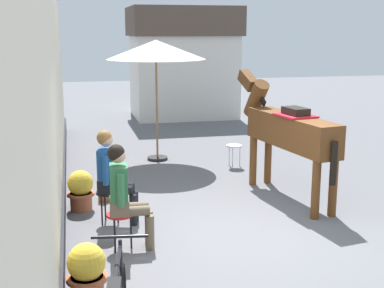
{
  "coord_description": "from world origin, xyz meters",
  "views": [
    {
      "loc": [
        -2.2,
        -6.54,
        2.78
      ],
      "look_at": [
        -0.4,
        1.2,
        1.05
      ],
      "focal_mm": 49.07,
      "sensor_mm": 36.0,
      "label": 1
    }
  ],
  "objects_px": {
    "saddled_horse_center": "(287,130)",
    "cafe_parasol": "(156,50)",
    "seated_visitor_far": "(111,172)",
    "satchel_bag": "(107,195)",
    "flower_planter_far": "(81,190)",
    "flower_planter_near": "(87,272)",
    "spare_stool_white": "(234,148)",
    "seated_visitor_near": "(124,191)"
  },
  "relations": [
    {
      "from": "saddled_horse_center",
      "to": "cafe_parasol",
      "type": "relative_size",
      "value": 1.16
    },
    {
      "from": "seated_visitor_far",
      "to": "satchel_bag",
      "type": "height_order",
      "value": "seated_visitor_far"
    },
    {
      "from": "satchel_bag",
      "to": "flower_planter_far",
      "type": "bearing_deg",
      "value": 175.24
    },
    {
      "from": "saddled_horse_center",
      "to": "flower_planter_near",
      "type": "height_order",
      "value": "saddled_horse_center"
    },
    {
      "from": "spare_stool_white",
      "to": "seated_visitor_far",
      "type": "bearing_deg",
      "value": -135.12
    },
    {
      "from": "seated_visitor_near",
      "to": "saddled_horse_center",
      "type": "xyz_separation_m",
      "value": [
        2.87,
        1.57,
        0.38
      ]
    },
    {
      "from": "flower_planter_near",
      "to": "flower_planter_far",
      "type": "xyz_separation_m",
      "value": [
        0.01,
        2.93,
        0.0
      ]
    },
    {
      "from": "seated_visitor_far",
      "to": "flower_planter_near",
      "type": "bearing_deg",
      "value": -101.25
    },
    {
      "from": "seated_visitor_near",
      "to": "spare_stool_white",
      "type": "distance_m",
      "value": 4.54
    },
    {
      "from": "seated_visitor_far",
      "to": "spare_stool_white",
      "type": "bearing_deg",
      "value": 44.88
    },
    {
      "from": "seated_visitor_near",
      "to": "cafe_parasol",
      "type": "xyz_separation_m",
      "value": [
        1.19,
        4.64,
        1.59
      ]
    },
    {
      "from": "flower_planter_near",
      "to": "cafe_parasol",
      "type": "bearing_deg",
      "value": 73.8
    },
    {
      "from": "flower_planter_far",
      "to": "cafe_parasol",
      "type": "bearing_deg",
      "value": 60.14
    },
    {
      "from": "seated_visitor_far",
      "to": "saddled_horse_center",
      "type": "height_order",
      "value": "saddled_horse_center"
    },
    {
      "from": "cafe_parasol",
      "to": "spare_stool_white",
      "type": "height_order",
      "value": "cafe_parasol"
    },
    {
      "from": "flower_planter_far",
      "to": "satchel_bag",
      "type": "bearing_deg",
      "value": 40.48
    },
    {
      "from": "flower_planter_far",
      "to": "satchel_bag",
      "type": "relative_size",
      "value": 2.29
    },
    {
      "from": "flower_planter_near",
      "to": "spare_stool_white",
      "type": "distance_m",
      "value": 5.87
    },
    {
      "from": "flower_planter_near",
      "to": "flower_planter_far",
      "type": "relative_size",
      "value": 1.0
    },
    {
      "from": "saddled_horse_center",
      "to": "flower_planter_far",
      "type": "height_order",
      "value": "saddled_horse_center"
    },
    {
      "from": "cafe_parasol",
      "to": "seated_visitor_far",
      "type": "bearing_deg",
      "value": -109.12
    },
    {
      "from": "cafe_parasol",
      "to": "spare_stool_white",
      "type": "distance_m",
      "value": 2.62
    },
    {
      "from": "seated_visitor_far",
      "to": "saddled_horse_center",
      "type": "xyz_separation_m",
      "value": [
        2.95,
        0.59,
        0.38
      ]
    },
    {
      "from": "seated_visitor_far",
      "to": "flower_planter_far",
      "type": "height_order",
      "value": "seated_visitor_far"
    },
    {
      "from": "seated_visitor_far",
      "to": "saddled_horse_center",
      "type": "distance_m",
      "value": 3.04
    },
    {
      "from": "spare_stool_white",
      "to": "flower_planter_near",
      "type": "bearing_deg",
      "value": -122.58
    },
    {
      "from": "cafe_parasol",
      "to": "satchel_bag",
      "type": "height_order",
      "value": "cafe_parasol"
    },
    {
      "from": "seated_visitor_near",
      "to": "cafe_parasol",
      "type": "distance_m",
      "value": 5.05
    },
    {
      "from": "flower_planter_far",
      "to": "spare_stool_white",
      "type": "xyz_separation_m",
      "value": [
        3.16,
        2.02,
        0.07
      ]
    },
    {
      "from": "seated_visitor_near",
      "to": "flower_planter_near",
      "type": "bearing_deg",
      "value": -112.55
    },
    {
      "from": "seated_visitor_near",
      "to": "saddled_horse_center",
      "type": "height_order",
      "value": "saddled_horse_center"
    },
    {
      "from": "satchel_bag",
      "to": "spare_stool_white",
      "type": "bearing_deg",
      "value": -14.01
    },
    {
      "from": "flower_planter_far",
      "to": "cafe_parasol",
      "type": "height_order",
      "value": "cafe_parasol"
    },
    {
      "from": "flower_planter_far",
      "to": "seated_visitor_far",
      "type": "bearing_deg",
      "value": -57.45
    },
    {
      "from": "flower_planter_far",
      "to": "cafe_parasol",
      "type": "relative_size",
      "value": 0.25
    },
    {
      "from": "seated_visitor_near",
      "to": "flower_planter_far",
      "type": "height_order",
      "value": "seated_visitor_near"
    },
    {
      "from": "saddled_horse_center",
      "to": "cafe_parasol",
      "type": "bearing_deg",
      "value": 118.68
    },
    {
      "from": "seated_visitor_far",
      "to": "saddled_horse_center",
      "type": "bearing_deg",
      "value": 11.35
    },
    {
      "from": "flower_planter_near",
      "to": "spare_stool_white",
      "type": "relative_size",
      "value": 1.39
    },
    {
      "from": "seated_visitor_far",
      "to": "flower_planter_far",
      "type": "xyz_separation_m",
      "value": [
        -0.44,
        0.69,
        -0.44
      ]
    },
    {
      "from": "cafe_parasol",
      "to": "flower_planter_near",
      "type": "bearing_deg",
      "value": -106.2
    },
    {
      "from": "seated_visitor_near",
      "to": "saddled_horse_center",
      "type": "distance_m",
      "value": 3.29
    }
  ]
}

